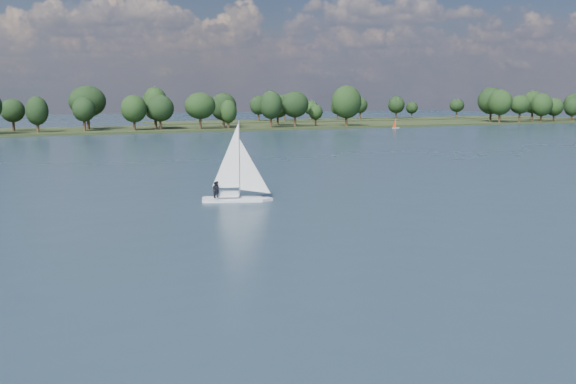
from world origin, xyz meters
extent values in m
plane|color=#233342|center=(0.00, 100.00, 0.00)|extent=(700.00, 700.00, 0.00)
cube|color=black|center=(0.00, 212.00, 0.00)|extent=(660.00, 40.00, 1.50)
cube|color=black|center=(160.00, 260.00, 0.00)|extent=(220.00, 30.00, 1.40)
cube|color=silver|center=(8.25, 52.71, 0.00)|extent=(7.47, 4.36, 0.85)
cube|color=silver|center=(8.25, 52.71, 0.85)|extent=(2.43, 1.92, 0.53)
cylinder|color=silver|center=(8.25, 52.71, 4.83)|extent=(0.13, 0.13, 8.49)
imported|color=black|center=(6.40, 53.02, 1.47)|extent=(0.64, 0.78, 1.83)
imported|color=black|center=(6.04, 52.59, 1.47)|extent=(0.78, 0.96, 1.83)
cube|color=silver|center=(124.72, 185.80, 0.00)|extent=(2.59, 1.23, 0.40)
cylinder|color=silver|center=(124.72, 185.80, 2.01)|extent=(0.07, 0.07, 3.57)
camera|label=1|loc=(-17.48, -14.24, 11.69)|focal=40.00mm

